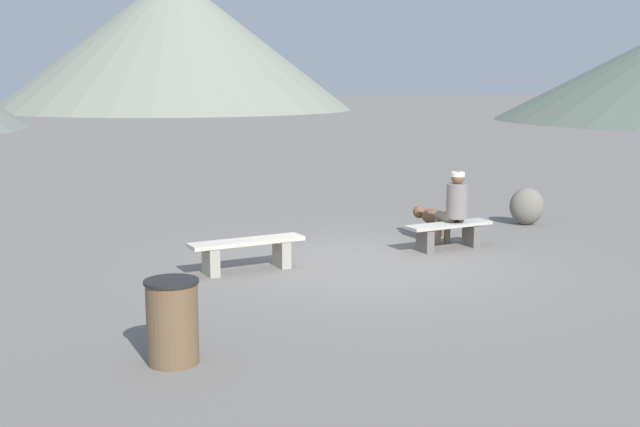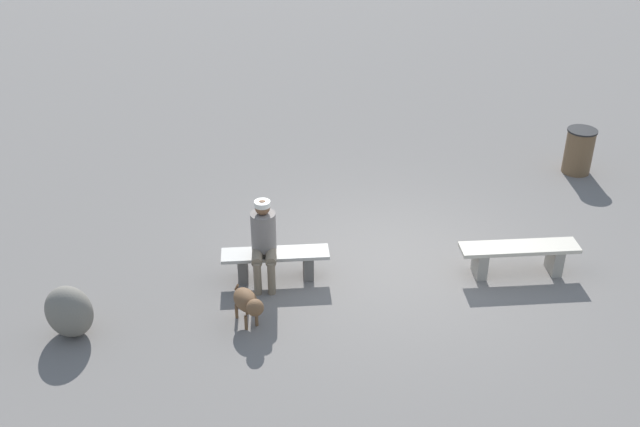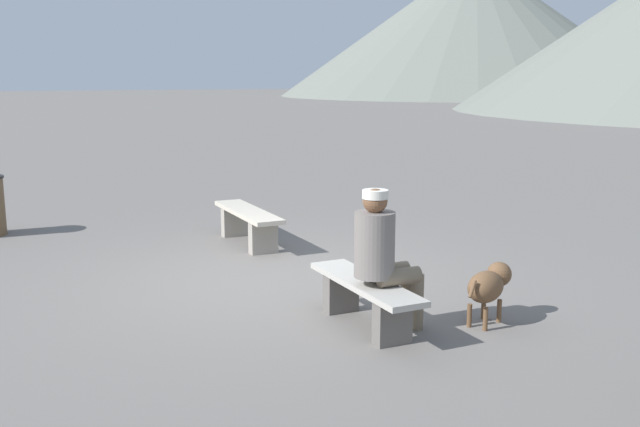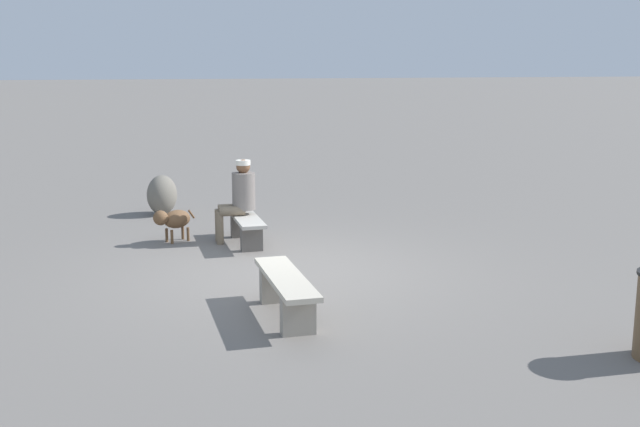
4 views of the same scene
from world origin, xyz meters
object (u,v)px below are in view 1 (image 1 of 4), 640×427
Objects in this scene: seated_person at (454,204)px; dog at (430,216)px; boulder at (527,206)px; trash_bin at (173,322)px; bench_right at (449,232)px; bench_left at (247,250)px.

dog is at bearing 78.39° from seated_person.
seated_person is at bearing -156.46° from boulder.
dog is at bearing 35.69° from trash_bin.
boulder is (2.65, 1.16, 0.07)m from bench_right.
boulder reaches higher than bench_left.
boulder is at bearing 8.38° from bench_left.
bench_right is at bearing -156.31° from boulder.
seated_person is at bearing 24.36° from bench_right.
bench_right is at bearing 29.68° from trash_bin.
trash_bin is at bearing -152.19° from boulder.
bench_right is 1.21× the size of seated_person.
dog is 0.91× the size of boulder.
trash_bin is at bearing 97.46° from dog.
bench_left is at bearing -179.83° from seated_person.
trash_bin is at bearing -150.51° from seated_person.
seated_person is 1.95× the size of dog.
seated_person is 1.78× the size of boulder.
bench_right is at bearing -153.97° from seated_person.
boulder is (2.49, 1.09, -0.38)m from seated_person.
trash_bin is 1.17× the size of boulder.
boulder is at bearing -116.12° from dog.
bench_left reaches higher than bench_right.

